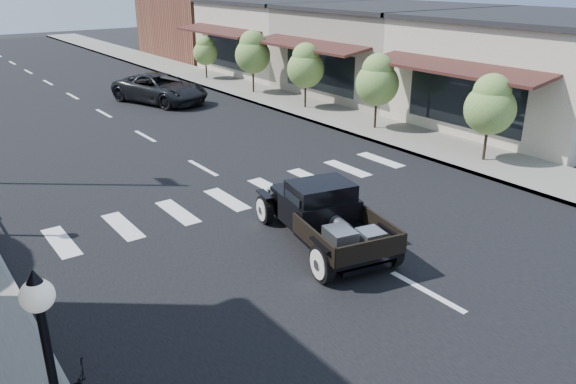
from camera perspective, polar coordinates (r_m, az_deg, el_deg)
ground at (r=14.25m, az=4.77°, el=-5.03°), size 120.00×120.00×0.00m
road at (r=26.74m, az=-16.79°, el=6.83°), size 14.00×80.00×0.02m
road_markings at (r=22.24m, az=-12.29°, el=4.38°), size 12.00×60.00×0.06m
sidewalk_right at (r=30.50m, az=-1.54°, el=9.57°), size 3.00×80.00×0.15m
storefront_near at (r=27.40m, az=23.98°, el=11.05°), size 10.00×9.00×4.50m
storefront_mid at (r=32.81m, az=10.16°, el=13.95°), size 10.00×9.00×4.50m
storefront_far at (r=39.54m, az=0.46°, el=15.49°), size 10.00×9.00×4.50m
far_building_right at (r=48.06m, az=-6.52°, el=17.90°), size 11.00×10.00×7.00m
small_tree_a at (r=20.70m, az=19.70°, el=6.97°), size 1.75×1.75×2.92m
small_tree_b at (r=24.08m, az=9.00°, el=9.94°), size 1.80×1.80×3.00m
small_tree_c at (r=27.66m, az=1.78°, el=11.64°), size 1.79×1.79×2.98m
small_tree_d at (r=31.41m, az=-3.59°, el=12.98°), size 1.92×1.92×3.20m
small_tree_e at (r=36.09m, az=-8.37°, el=13.33°), size 1.49×1.49×2.49m
hotrod_pickup at (r=13.77m, az=3.70°, el=-2.31°), size 3.05×4.95×1.60m
second_car at (r=30.13m, az=-12.85°, el=10.19°), size 4.06×5.82×1.48m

